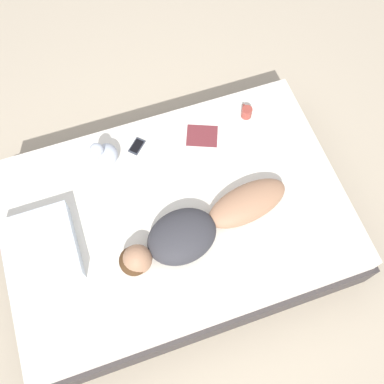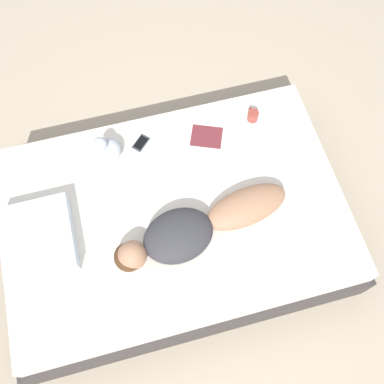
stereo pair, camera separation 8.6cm
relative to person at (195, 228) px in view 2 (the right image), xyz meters
The scene contains 8 objects.
ground_plane 0.58m from the person, 26.92° to the left, with size 12.00×12.00×0.00m, color #B7A88E.
bed 0.38m from the person, 26.92° to the left, with size 1.58×2.33×0.45m.
person is the anchor object (origin of this frame).
open_magazine 0.60m from the person, 21.13° to the right, with size 0.63×0.50×0.01m.
coffee_mug 0.97m from the person, 40.33° to the right, with size 0.11×0.08×0.08m.
cell_phone 0.78m from the person, 14.96° to the left, with size 0.14×0.14×0.01m.
plush_toy 0.83m from the person, 30.75° to the left, with size 0.16×0.17×0.21m.
pillow 0.99m from the person, 78.80° to the left, with size 0.50×0.44×0.13m.
Camera 2 is at (-1.12, 0.17, 3.21)m, focal length 42.00 mm.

